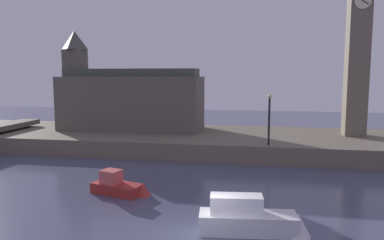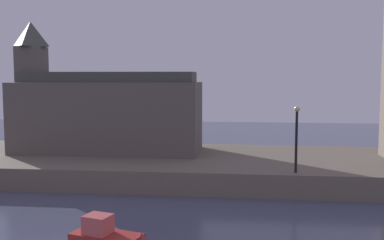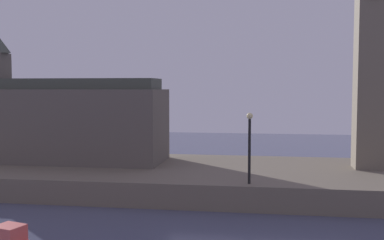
# 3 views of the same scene
# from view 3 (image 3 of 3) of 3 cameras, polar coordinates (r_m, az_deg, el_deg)

# --- Properties ---
(far_embankment) EXTENTS (70.00, 12.00, 1.50)m
(far_embankment) POSITION_cam_3_polar(r_m,az_deg,el_deg) (32.60, 2.11, -7.13)
(far_embankment) COLOR #6B6051
(far_embankment) RESTS_ON ground
(clock_tower) EXTENTS (2.04, 2.10, 16.60)m
(clock_tower) POSITION_cam_3_polar(r_m,az_deg,el_deg) (33.94, 21.06, 8.87)
(clock_tower) COLOR #6B6051
(clock_tower) RESTS_ON far_embankment
(parliament_hall) EXTENTS (14.37, 5.56, 10.15)m
(parliament_hall) POSITION_cam_3_polar(r_m,az_deg,el_deg) (36.49, -15.52, 0.06)
(parliament_hall) COLOR #5B544C
(parliament_hall) RESTS_ON far_embankment
(streetlamp) EXTENTS (0.36, 0.36, 4.10)m
(streetlamp) POSITION_cam_3_polar(r_m,az_deg,el_deg) (26.83, 7.08, -2.44)
(streetlamp) COLOR black
(streetlamp) RESTS_ON far_embankment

